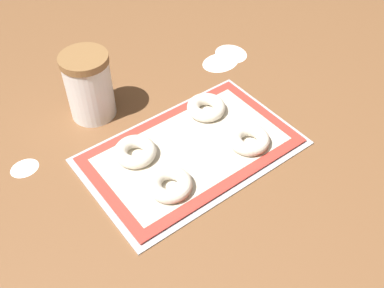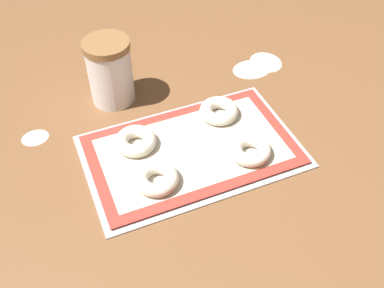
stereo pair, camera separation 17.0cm
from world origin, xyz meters
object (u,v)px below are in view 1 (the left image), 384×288
baking_tray (192,151)px  flour_canister (89,86)px  bagel_back_right (206,107)px  bagel_front_right (249,139)px  bagel_front_left (170,184)px  bagel_back_left (135,152)px

baking_tray → flour_canister: bearing=113.5°
bagel_back_right → flour_canister: (-0.20, 0.17, 0.05)m
baking_tray → bagel_front_right: bearing=-31.0°
bagel_front_left → bagel_back_left: size_ratio=1.00×
bagel_front_left → bagel_back_left: same height
bagel_front_right → flour_canister: flour_canister is taller
baking_tray → bagel_back_right: bearing=37.1°
baking_tray → flour_canister: size_ratio=2.86×
baking_tray → bagel_front_left: (-0.10, -0.06, 0.02)m
bagel_front_right → bagel_back_left: bearing=151.1°
bagel_back_left → bagel_back_right: size_ratio=1.00×
baking_tray → bagel_front_left: bearing=-148.9°
bagel_front_right → bagel_back_right: same height
bagel_front_right → bagel_back_left: (-0.21, 0.12, 0.00)m
bagel_front_left → flour_canister: flour_canister is taller
bagel_back_left → flour_canister: 0.19m
bagel_front_right → bagel_back_left: size_ratio=1.00×
bagel_front_left → bagel_back_right: 0.24m
flour_canister → bagel_front_left: bearing=-89.3°
bagel_back_left → flour_canister: (0.00, 0.19, 0.05)m
bagel_front_right → bagel_front_left: bearing=179.4°
bagel_front_right → baking_tray: bearing=149.0°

